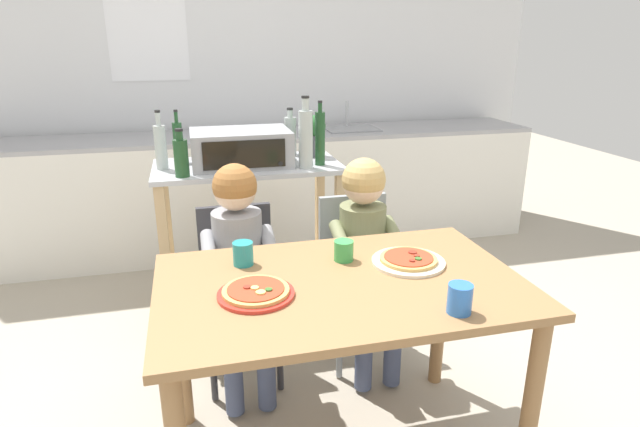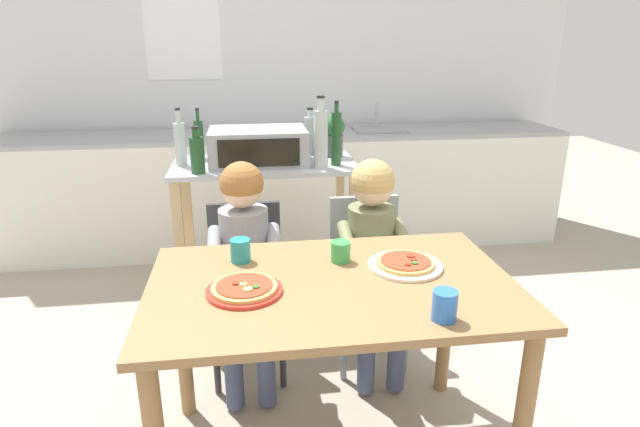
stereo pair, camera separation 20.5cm
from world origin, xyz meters
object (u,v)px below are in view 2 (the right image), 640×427
dining_table (332,310)px  drinking_cup_green (341,252)px  bottle_slim_sauce (180,143)px  child_in_olive_shirt (374,240)px  bottle_tall_green_wine (321,138)px  bottle_clear_vinegar (197,154)px  toaster_oven (258,146)px  bottle_dark_olive_oil (336,138)px  dining_chair_right (367,268)px  kitchen_island_cart (267,216)px  pizza_plate_red_rimmed (244,289)px  potted_herb_plant (334,134)px  bottle_brown_beer (310,134)px  bottle_squat_spirits (199,139)px  dining_chair_left (246,277)px  drinking_cup_teal (240,250)px  child_in_grey_shirt (245,250)px  drinking_cup_blue (445,305)px  pizza_plate_cream (405,264)px

dining_table → drinking_cup_green: (0.06, 0.17, 0.15)m
bottle_slim_sauce → dining_table: (0.62, -1.20, -0.39)m
child_in_olive_shirt → bottle_tall_green_wine: bearing=110.5°
bottle_clear_vinegar → child_in_olive_shirt: size_ratio=0.23×
child_in_olive_shirt → toaster_oven: bearing=128.4°
child_in_olive_shirt → bottle_slim_sauce: bearing=145.0°
bottle_dark_olive_oil → bottle_clear_vinegar: 0.73m
dining_chair_right → kitchen_island_cart: bearing=131.9°
bottle_tall_green_wine → kitchen_island_cart: bearing=150.7°
bottle_clear_vinegar → pizza_plate_red_rimmed: size_ratio=0.93×
toaster_oven → bottle_tall_green_wine: size_ratio=1.39×
bottle_slim_sauce → potted_herb_plant: (0.84, 0.11, 0.01)m
bottle_brown_beer → drinking_cup_green: 1.24m
bottle_squat_spirits → dining_table: (0.54, -1.36, -0.38)m
dining_chair_left → child_in_olive_shirt: bearing=-9.1°
bottle_clear_vinegar → pizza_plate_red_rimmed: 1.10m
kitchen_island_cart → bottle_dark_olive_oil: (0.38, -0.11, 0.46)m
bottle_slim_sauce → drinking_cup_teal: (0.31, -0.97, -0.23)m
bottle_brown_beer → drinking_cup_teal: 1.26m
potted_herb_plant → pizza_plate_red_rimmed: (-0.52, -1.34, -0.27)m
kitchen_island_cart → bottle_squat_spirits: (-0.36, 0.16, 0.42)m
bottle_slim_sauce → pizza_plate_red_rimmed: 1.30m
bottle_brown_beer → child_in_grey_shirt: 1.01m
bottle_brown_beer → child_in_grey_shirt: bottle_brown_beer is taller
drinking_cup_green → pizza_plate_red_rimmed: bearing=-150.2°
toaster_oven → potted_herb_plant: bearing=14.7°
kitchen_island_cart → bottle_brown_beer: size_ratio=3.70×
bottle_slim_sauce → dining_chair_left: bearing=-59.5°
bottle_brown_beer → dining_chair_left: 1.00m
bottle_dark_olive_oil → drinking_cup_green: 0.97m
bottle_clear_vinegar → drinking_cup_teal: bearing=-75.4°
bottle_dark_olive_oil → child_in_grey_shirt: bottle_dark_olive_oil is taller
bottle_slim_sauce → bottle_tall_green_wine: bearing=-12.4°
bottle_dark_olive_oil → pizza_plate_red_rimmed: 1.27m
toaster_oven → bottle_squat_spirits: 0.36m
drinking_cup_green → drinking_cup_blue: drinking_cup_blue is taller
bottle_brown_beer → drinking_cup_teal: bottle_brown_beer is taller
bottle_clear_vinegar → drinking_cup_green: bottle_clear_vinegar is taller
bottle_clear_vinegar → toaster_oven: bearing=29.7°
bottle_dark_olive_oil → drinking_cup_green: size_ratio=4.36×
dining_chair_right → drinking_cup_green: drinking_cup_green is taller
bottle_dark_olive_oil → drinking_cup_teal: (-0.51, -0.87, -0.26)m
bottle_brown_beer → potted_herb_plant: 0.15m
pizza_plate_cream → toaster_oven: bearing=114.2°
dining_chair_right → pizza_plate_cream: size_ratio=2.95×
dining_chair_left → drinking_cup_teal: size_ratio=9.19×
dining_table → drinking_cup_teal: bearing=144.7°
bottle_tall_green_wine → dining_chair_left: 0.81m
drinking_cup_blue → toaster_oven: bearing=108.6°
pizza_plate_red_rimmed → dining_table: bearing=7.2°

